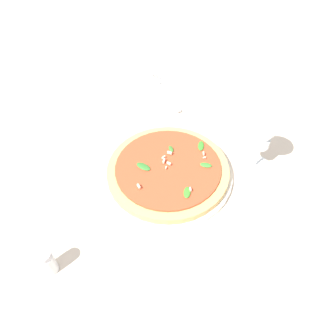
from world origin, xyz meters
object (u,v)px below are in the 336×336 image
(pizza_arugula_main, at_px, (168,171))
(side_plate_white, at_px, (330,227))
(fork, at_px, (166,91))
(shaker_pepper, at_px, (47,262))
(wine_glass, at_px, (262,138))

(pizza_arugula_main, distance_m, side_plate_white, 0.40)
(pizza_arugula_main, bearing_deg, fork, -32.59)
(shaker_pepper, bearing_deg, side_plate_white, -114.69)
(pizza_arugula_main, distance_m, wine_glass, 0.25)
(fork, xyz_separation_m, shaker_pepper, (-0.38, 0.54, 0.03))
(pizza_arugula_main, height_order, side_plate_white, pizza_arugula_main)
(wine_glass, height_order, fork, wine_glass)
(wine_glass, bearing_deg, fork, 2.73)
(pizza_arugula_main, distance_m, fork, 0.36)
(pizza_arugula_main, xyz_separation_m, shaker_pepper, (-0.08, 0.35, 0.02))
(pizza_arugula_main, height_order, wine_glass, wine_glass)
(wine_glass, relative_size, shaker_pepper, 2.20)
(pizza_arugula_main, xyz_separation_m, wine_glass, (-0.10, -0.21, 0.08))
(fork, distance_m, side_plate_white, 0.64)
(wine_glass, distance_m, side_plate_white, 0.26)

